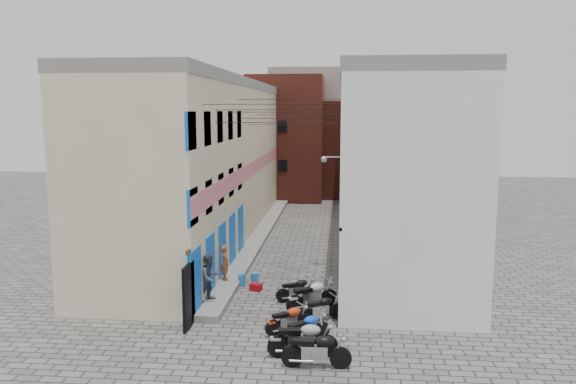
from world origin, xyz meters
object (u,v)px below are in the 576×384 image
(motorcycle_g, at_px, (297,288))
(motorcycle_f, at_px, (312,294))
(motorcycle_b, at_px, (303,337))
(person_b, at_px, (210,277))
(red_crate, at_px, (256,287))
(motorcycle_a, at_px, (316,348))
(motorcycle_c, at_px, (306,328))
(water_jug_far, at_px, (255,279))
(person_a, at_px, (225,263))
(motorcycle_d, at_px, (289,318))
(motorcycle_e, at_px, (321,307))
(water_jug_near, at_px, (242,280))

(motorcycle_g, bearing_deg, motorcycle_f, 7.65)
(motorcycle_b, height_order, person_b, person_b)
(red_crate, bearing_deg, motorcycle_a, -67.54)
(motorcycle_c, bearing_deg, water_jug_far, 162.75)
(motorcycle_a, xyz_separation_m, person_a, (-4.13, 7.19, 0.41))
(motorcycle_c, distance_m, water_jug_far, 6.35)
(person_a, bearing_deg, motorcycle_f, -150.14)
(motorcycle_f, xyz_separation_m, water_jug_far, (-2.56, 2.77, -0.36))
(motorcycle_f, relative_size, person_b, 1.20)
(red_crate, bearing_deg, motorcycle_c, -65.05)
(motorcycle_c, xyz_separation_m, motorcycle_d, (-0.62, 0.86, -0.03))
(red_crate, bearing_deg, person_a, 160.24)
(motorcycle_g, bearing_deg, motorcycle_d, -26.27)
(motorcycle_g, bearing_deg, motorcycle_c, -17.44)
(motorcycle_g, bearing_deg, person_b, -98.85)
(motorcycle_e, height_order, red_crate, motorcycle_e)
(person_b, height_order, red_crate, person_b)
(motorcycle_a, height_order, person_b, person_b)
(motorcycle_a, distance_m, motorcycle_c, 1.66)
(motorcycle_a, relative_size, motorcycle_g, 1.17)
(person_a, height_order, person_b, person_b)
(motorcycle_f, height_order, motorcycle_g, motorcycle_f)
(motorcycle_e, relative_size, person_b, 0.96)
(water_jug_far, relative_size, red_crate, 1.12)
(person_b, height_order, water_jug_near, person_b)
(motorcycle_a, relative_size, motorcycle_b, 0.95)
(water_jug_far, height_order, red_crate, water_jug_far)
(person_a, bearing_deg, motorcycle_c, -172.54)
(motorcycle_e, bearing_deg, water_jug_near, -164.03)
(motorcycle_b, relative_size, person_b, 1.20)
(motorcycle_d, distance_m, water_jug_near, 5.39)
(motorcycle_d, height_order, motorcycle_f, motorcycle_f)
(motorcycle_f, bearing_deg, red_crate, -164.68)
(person_a, height_order, red_crate, person_a)
(motorcycle_e, distance_m, person_b, 4.35)
(motorcycle_b, bearing_deg, motorcycle_g, -179.74)
(motorcycle_a, height_order, motorcycle_e, motorcycle_a)
(motorcycle_a, bearing_deg, person_b, -138.80)
(motorcycle_d, relative_size, person_a, 1.17)
(motorcycle_c, height_order, water_jug_far, motorcycle_c)
(person_b, xyz_separation_m, water_jug_far, (1.26, 2.79, -0.88))
(motorcycle_a, bearing_deg, motorcycle_e, 179.16)
(motorcycle_b, height_order, motorcycle_d, motorcycle_b)
(motorcycle_b, xyz_separation_m, person_a, (-3.70, 6.52, 0.38))
(person_a, bearing_deg, motorcycle_d, -172.89)
(motorcycle_a, bearing_deg, motorcycle_f, -176.37)
(motorcycle_d, relative_size, motorcycle_e, 1.02)
(motorcycle_a, bearing_deg, motorcycle_g, -170.81)
(motorcycle_g, height_order, person_a, person_a)
(motorcycle_g, distance_m, water_jug_far, 2.66)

